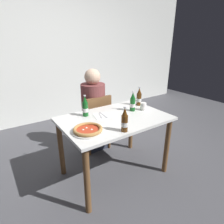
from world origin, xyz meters
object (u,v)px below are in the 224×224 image
at_px(napkin_with_cutlery, 102,116).
at_px(pizza_margherita_near, 88,130).
at_px(beer_bottle_left, 85,107).
at_px(dining_table_main, 114,127).
at_px(beer_bottle_extra, 133,103).
at_px(paper_cup, 143,106).
at_px(beer_bottle_right, 139,98).
at_px(beer_bottle_center, 125,121).
at_px(chair_behind_table, 96,120).
at_px(diner_seated, 94,112).

bearing_deg(napkin_with_cutlery, pizza_margherita_near, -139.96).
bearing_deg(pizza_margherita_near, beer_bottle_left, 66.34).
xyz_separation_m(dining_table_main, napkin_with_cutlery, (-0.09, 0.12, 0.12)).
bearing_deg(pizza_margherita_near, beer_bottle_extra, 15.78).
xyz_separation_m(beer_bottle_left, paper_cup, (0.68, -0.22, -0.06)).
xyz_separation_m(beer_bottle_extra, napkin_with_cutlery, (-0.40, 0.07, -0.10)).
xyz_separation_m(beer_bottle_right, beer_bottle_extra, (-0.21, -0.12, 0.00)).
relative_size(dining_table_main, beer_bottle_center, 4.86).
bearing_deg(beer_bottle_left, paper_cup, -18.22).
relative_size(dining_table_main, chair_behind_table, 1.41).
bearing_deg(beer_bottle_left, beer_bottle_right, -4.14).
relative_size(diner_seated, napkin_with_cutlery, 5.57).
distance_m(chair_behind_table, beer_bottle_extra, 0.70).
distance_m(dining_table_main, beer_bottle_center, 0.41).
xyz_separation_m(napkin_with_cutlery, paper_cup, (0.53, -0.12, 0.04)).
xyz_separation_m(dining_table_main, beer_bottle_extra, (0.31, 0.05, 0.22)).
relative_size(chair_behind_table, paper_cup, 8.95).
height_order(dining_table_main, beer_bottle_extra, beer_bottle_extra).
xyz_separation_m(pizza_margherita_near, beer_bottle_center, (0.30, -0.18, 0.08)).
bearing_deg(paper_cup, dining_table_main, -179.70).
bearing_deg(napkin_with_cutlery, diner_seated, 71.29).
distance_m(pizza_margherita_near, paper_cup, 0.86).
bearing_deg(beer_bottle_center, diner_seated, 78.21).
distance_m(beer_bottle_left, paper_cup, 0.72).
bearing_deg(beer_bottle_extra, beer_bottle_right, 29.50).
relative_size(beer_bottle_left, beer_bottle_extra, 1.00).
height_order(beer_bottle_center, napkin_with_cutlery, beer_bottle_center).
xyz_separation_m(dining_table_main, diner_seated, (0.09, 0.66, -0.05)).
bearing_deg(beer_bottle_extra, diner_seated, 109.65).
relative_size(dining_table_main, napkin_with_cutlery, 5.53).
xyz_separation_m(chair_behind_table, diner_seated, (-0.00, 0.05, 0.10)).
height_order(dining_table_main, chair_behind_table, chair_behind_table).
height_order(chair_behind_table, beer_bottle_left, beer_bottle_left).
bearing_deg(beer_bottle_center, beer_bottle_right, 38.58).
xyz_separation_m(chair_behind_table, napkin_with_cutlery, (-0.18, -0.49, 0.27)).
relative_size(beer_bottle_center, beer_bottle_right, 1.00).
distance_m(beer_bottle_right, paper_cup, 0.20).
height_order(pizza_margherita_near, napkin_with_cutlery, pizza_margherita_near).
height_order(chair_behind_table, napkin_with_cutlery, chair_behind_table).
bearing_deg(paper_cup, diner_seated, 117.61).
bearing_deg(beer_bottle_right, paper_cup, -114.99).
bearing_deg(diner_seated, beer_bottle_left, -128.04).
xyz_separation_m(pizza_margherita_near, napkin_with_cutlery, (0.32, 0.27, -0.02)).
bearing_deg(chair_behind_table, beer_bottle_right, 133.17).
xyz_separation_m(chair_behind_table, beer_bottle_extra, (0.22, -0.55, 0.37)).
relative_size(diner_seated, pizza_margherita_near, 3.98).
distance_m(pizza_margherita_near, beer_bottle_left, 0.42).
bearing_deg(beer_bottle_center, paper_cup, 31.15).
height_order(pizza_margherita_near, paper_cup, paper_cup).
bearing_deg(dining_table_main, diner_seated, 82.10).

